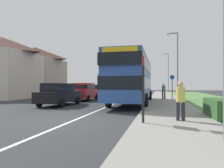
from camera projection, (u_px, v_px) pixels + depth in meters
ground_plane at (76, 120)px, 9.04m from camera, size 120.00×120.00×0.00m
lane_marking_centre at (114, 104)px, 16.83m from camera, size 0.14×60.00×0.01m
pavement_near_side at (169, 107)px, 13.95m from camera, size 3.20×68.00×0.12m
roadside_hedge at (223, 109)px, 9.05m from camera, size 1.10×2.65×0.90m
double_decker_bus at (133, 78)px, 16.87m from camera, size 2.80×11.53×3.70m
parked_car_black at (59, 93)px, 15.40m from camera, size 1.90×4.50×1.66m
parked_car_red at (84, 91)px, 20.53m from camera, size 1.88×4.20×1.74m
parked_car_blue at (101, 90)px, 25.99m from camera, size 1.96×4.36×1.62m
pedestrian_at_stop at (181, 99)px, 8.11m from camera, size 0.34×0.34×1.67m
pedestrian_walking_away at (164, 91)px, 20.65m from camera, size 0.34×0.34×1.67m
bus_stop_sign at (143, 85)px, 7.64m from camera, size 0.09×0.52×2.60m
cycle_route_sign at (172, 86)px, 19.95m from camera, size 0.44×0.08×2.52m
street_lamp_mid at (176, 61)px, 21.13m from camera, size 1.14×0.20×6.95m
street_lamp_far at (168, 70)px, 40.05m from camera, size 1.14×0.20×7.73m
house_terrace_far_side at (20, 70)px, 27.41m from camera, size 7.31×13.25×7.22m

